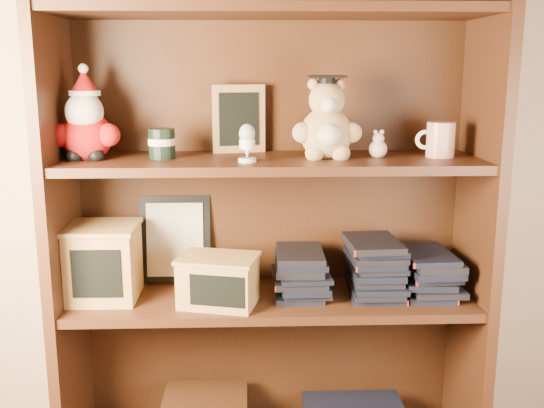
{
  "coord_description": "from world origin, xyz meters",
  "views": [
    {
      "loc": [
        -0.12,
        -0.43,
        1.2
      ],
      "look_at": [
        -0.05,
        1.3,
        0.82
      ],
      "focal_mm": 42.0,
      "sensor_mm": 36.0,
      "label": 1
    }
  ],
  "objects": [
    {
      "name": "santa_plush",
      "position": [
        -0.55,
        1.3,
        1.05
      ],
      "size": [
        0.19,
        0.13,
        0.26
      ],
      "color": "#A50F0F",
      "rests_on": "shelf_upper"
    },
    {
      "name": "book_stack_left",
      "position": [
        0.03,
        1.3,
        0.61
      ],
      "size": [
        0.14,
        0.2,
        0.13
      ],
      "color": "black",
      "rests_on": "shelf_lower"
    },
    {
      "name": "book_stack_mid",
      "position": [
        0.24,
        1.3,
        0.63
      ],
      "size": [
        0.14,
        0.2,
        0.16
      ],
      "color": "black",
      "rests_on": "shelf_lower"
    },
    {
      "name": "certificate_frame",
      "position": [
        -0.34,
        1.44,
        0.68
      ],
      "size": [
        0.21,
        0.05,
        0.27
      ],
      "color": "black",
      "rests_on": "shelf_lower"
    },
    {
      "name": "teachers_tin",
      "position": [
        -0.35,
        1.3,
        0.99
      ],
      "size": [
        0.07,
        0.07,
        0.08
      ],
      "color": "black",
      "rests_on": "shelf_upper"
    },
    {
      "name": "bookcase",
      "position": [
        -0.06,
        1.36,
        0.78
      ],
      "size": [
        1.2,
        0.35,
        1.6
      ],
      "color": "#402212",
      "rests_on": "ground"
    },
    {
      "name": "treats_box",
      "position": [
        -0.53,
        1.3,
        0.66
      ],
      "size": [
        0.2,
        0.2,
        0.21
      ],
      "color": "tan",
      "rests_on": "shelf_lower"
    },
    {
      "name": "chalkboard_plaque",
      "position": [
        -0.14,
        1.42,
        1.04
      ],
      "size": [
        0.15,
        0.1,
        0.2
      ],
      "color": "#9E7547",
      "rests_on": "shelf_upper"
    },
    {
      "name": "pencils_box",
      "position": [
        -0.2,
        1.24,
        0.62
      ],
      "size": [
        0.24,
        0.2,
        0.14
      ],
      "color": "tan",
      "rests_on": "shelf_lower"
    },
    {
      "name": "teacher_mug",
      "position": [
        0.41,
        1.31,
        1.0
      ],
      "size": [
        0.11,
        0.08,
        0.1
      ],
      "color": "silver",
      "rests_on": "shelf_upper"
    },
    {
      "name": "grad_teddy_bear",
      "position": [
        0.1,
        1.3,
        1.04
      ],
      "size": [
        0.19,
        0.16,
        0.23
      ],
      "color": "tan",
      "rests_on": "shelf_upper"
    },
    {
      "name": "egg_cup",
      "position": [
        -0.12,
        1.23,
        1.0
      ],
      "size": [
        0.05,
        0.05,
        0.1
      ],
      "color": "white",
      "rests_on": "shelf_upper"
    },
    {
      "name": "shelf_lower",
      "position": [
        -0.05,
        1.3,
        0.54
      ],
      "size": [
        1.14,
        0.33,
        0.02
      ],
      "color": "#402212",
      "rests_on": "ground"
    },
    {
      "name": "shelf_upper",
      "position": [
        -0.05,
        1.3,
        0.94
      ],
      "size": [
        1.14,
        0.33,
        0.02
      ],
      "color": "#402212",
      "rests_on": "ground"
    },
    {
      "name": "book_stack_right",
      "position": [
        0.4,
        1.3,
        0.61
      ],
      "size": [
        0.14,
        0.2,
        0.11
      ],
      "color": "black",
      "rests_on": "shelf_lower"
    },
    {
      "name": "pink_figurine",
      "position": [
        0.24,
        1.3,
        0.98
      ],
      "size": [
        0.05,
        0.05,
        0.08
      ],
      "color": "beige",
      "rests_on": "shelf_upper"
    }
  ]
}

